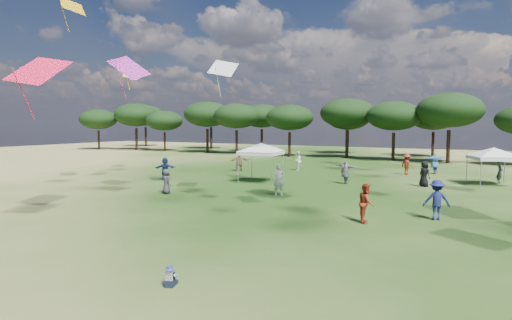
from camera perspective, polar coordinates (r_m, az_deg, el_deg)
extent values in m
cylinder|color=black|center=(74.67, -20.22, 2.52)|extent=(0.35, 0.35, 3.09)
ellipsoid|color=black|center=(74.62, -20.30, 5.13)|extent=(6.01, 6.01, 3.24)
cylinder|color=black|center=(71.54, -15.65, 2.72)|extent=(0.40, 0.40, 3.51)
ellipsoid|color=black|center=(71.51, -15.72, 5.81)|extent=(6.82, 6.82, 3.68)
cylinder|color=black|center=(67.60, -12.07, 2.42)|extent=(0.33, 0.33, 2.92)
ellipsoid|color=black|center=(67.54, -12.12, 5.14)|extent=(5.67, 5.67, 3.06)
cylinder|color=black|center=(62.90, -6.49, 2.58)|extent=(0.40, 0.40, 3.49)
ellipsoid|color=black|center=(62.86, -6.52, 6.08)|extent=(6.79, 6.79, 3.66)
cylinder|color=black|center=(59.86, -2.60, 2.40)|extent=(0.38, 0.38, 3.32)
ellipsoid|color=black|center=(59.81, -2.61, 5.90)|extent=(6.44, 6.44, 3.47)
cylinder|color=black|center=(55.33, 4.49, 2.09)|extent=(0.36, 0.36, 3.14)
ellipsoid|color=black|center=(55.27, 4.52, 5.68)|extent=(6.11, 6.11, 3.29)
cylinder|color=black|center=(54.27, 12.03, 2.11)|extent=(0.40, 0.40, 3.46)
ellipsoid|color=black|center=(54.22, 12.11, 6.14)|extent=(6.73, 6.73, 3.63)
cylinder|color=black|center=(51.76, 17.84, 1.71)|extent=(0.37, 0.37, 3.21)
ellipsoid|color=black|center=(51.70, 17.94, 5.62)|extent=(6.24, 6.24, 3.36)
cylinder|color=black|center=(50.54, 24.25, 1.64)|extent=(0.41, 0.41, 3.56)
ellipsoid|color=black|center=(50.50, 24.41, 6.07)|extent=(6.91, 6.91, 3.73)
cylinder|color=black|center=(82.05, -14.48, 3.02)|extent=(0.41, 0.41, 3.56)
ellipsoid|color=black|center=(82.02, -14.54, 5.76)|extent=(6.92, 6.92, 3.73)
cylinder|color=black|center=(72.55, -5.99, 2.95)|extent=(0.41, 0.41, 3.62)
ellipsoid|color=black|center=(72.52, -6.02, 6.09)|extent=(7.03, 7.03, 3.79)
cylinder|color=black|center=(65.31, 0.77, 2.64)|extent=(0.39, 0.39, 3.37)
ellipsoid|color=black|center=(65.26, 0.77, 5.90)|extent=(6.54, 6.54, 3.53)
cylinder|color=black|center=(62.07, 12.12, 2.29)|extent=(0.36, 0.36, 3.11)
ellipsoid|color=black|center=(62.01, 12.18, 5.46)|extent=(6.05, 6.05, 3.26)
cylinder|color=black|center=(59.07, 22.52, 1.94)|extent=(0.37, 0.37, 3.20)
ellipsoid|color=black|center=(59.02, 22.63, 5.35)|extent=(6.21, 6.21, 3.35)
cylinder|color=gray|center=(30.55, -2.43, -1.10)|extent=(0.06, 0.06, 2.19)
cylinder|color=gray|center=(29.57, 2.07, -1.31)|extent=(0.06, 0.06, 2.19)
cylinder|color=gray|center=(32.87, -0.56, -0.67)|extent=(0.06, 0.06, 2.19)
cylinder|color=gray|center=(31.96, 3.67, -0.84)|extent=(0.06, 0.06, 2.19)
cube|color=silver|center=(31.12, 0.69, 0.94)|extent=(2.99, 2.99, 0.25)
pyramid|color=silver|center=(31.08, 0.69, 2.28)|extent=(5.50, 5.50, 0.60)
cylinder|color=gray|center=(32.34, 27.77, -1.55)|extent=(0.06, 0.06, 1.95)
cylinder|color=gray|center=(34.75, 26.28, -1.08)|extent=(0.06, 0.06, 1.95)
cylinder|color=gray|center=(35.67, 30.20, -1.09)|extent=(0.06, 0.06, 1.95)
cube|color=silver|center=(33.92, 29.11, 0.25)|extent=(3.55, 3.55, 0.25)
pyramid|color=silver|center=(33.87, 29.16, 1.47)|extent=(5.19, 5.19, 0.60)
cube|color=black|center=(11.98, -11.39, -15.80)|extent=(0.30, 0.30, 0.18)
cube|color=black|center=(12.18, -11.44, -15.68)|extent=(0.15, 0.23, 0.10)
cube|color=black|center=(12.12, -10.71, -15.76)|extent=(0.15, 0.23, 0.10)
cube|color=white|center=(11.91, -11.41, -14.90)|extent=(0.27, 0.22, 0.24)
cylinder|color=white|center=(12.02, -11.96, -14.73)|extent=(0.14, 0.24, 0.14)
cylinder|color=white|center=(11.92, -10.62, -14.88)|extent=(0.14, 0.24, 0.14)
sphere|color=#E0B293|center=(11.86, -11.42, -14.17)|extent=(0.16, 0.16, 0.16)
cone|color=#414C99|center=(11.85, -11.43, -14.00)|extent=(0.27, 0.27, 0.03)
cylinder|color=#414C99|center=(11.84, -11.43, -13.82)|extent=(0.18, 0.18, 0.07)
imported|color=#4E4E53|center=(30.99, 11.80, -1.66)|extent=(1.99, 1.45, 1.62)
imported|color=#34353A|center=(35.24, 29.74, -1.43)|extent=(0.52, 0.66, 1.60)
imported|color=#323237|center=(26.65, -11.87, -2.83)|extent=(0.87, 0.73, 1.52)
imported|color=brown|center=(38.38, -2.25, -0.10)|extent=(1.66, 1.58, 1.88)
imported|color=navy|center=(33.31, -12.03, -1.11)|extent=(1.50, 1.48, 1.72)
imported|color=#161B4F|center=(20.76, 22.94, -4.91)|extent=(1.31, 0.99, 1.81)
imported|color=black|center=(31.19, 21.53, -1.72)|extent=(1.02, 0.97, 1.76)
imported|color=maroon|center=(19.24, 14.49, -5.57)|extent=(0.83, 0.96, 1.71)
imported|color=navy|center=(39.44, 22.71, -0.43)|extent=(1.96, 1.94, 1.76)
imported|color=maroon|center=(37.85, 19.49, -0.56)|extent=(1.30, 1.13, 1.74)
imported|color=white|center=(39.17, 5.59, -0.12)|extent=(0.81, 0.96, 1.75)
imported|color=beige|center=(25.55, 3.09, -2.64)|extent=(0.83, 0.74, 1.89)
plane|color=gold|center=(29.98, -23.30, 18.33)|extent=(1.93, 2.37, 1.38)
plane|color=#EA1B41|center=(21.02, -26.98, 10.59)|extent=(2.65, 2.66, 1.59)
plane|color=#AC2B96|center=(26.22, -16.55, 11.71)|extent=(1.78, 2.27, 1.78)
plane|color=yellow|center=(37.97, -16.25, 11.15)|extent=(1.75, 2.05, 1.40)
plane|color=silver|center=(24.37, -4.39, 12.11)|extent=(1.98, 2.06, 1.21)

